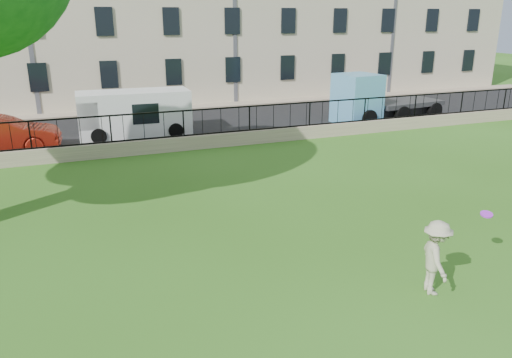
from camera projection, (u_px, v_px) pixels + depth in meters
name	position (u px, v px, depth m)	size (l,w,h in m)	color
ground	(314.00, 280.00, 10.91)	(120.00, 120.00, 0.00)	#306117
retaining_wall	(184.00, 143.00, 21.44)	(50.00, 0.40, 0.60)	gray
iron_railing	(184.00, 124.00, 21.18)	(50.00, 0.05, 1.13)	black
street	(163.00, 128.00, 25.70)	(60.00, 9.00, 0.01)	black
sidewalk	(146.00, 110.00, 30.28)	(60.00, 1.40, 0.12)	gray
man	(435.00, 258.00, 10.20)	(1.03, 0.59, 1.60)	#BAB497
frisbee	(487.00, 214.00, 11.10)	(0.27, 0.27, 0.03)	#B629ED
red_sedan	(1.00, 135.00, 20.92)	(1.62, 4.63, 1.53)	#B02615
white_van	(135.00, 114.00, 23.67)	(5.15, 2.01, 2.16)	white
blue_truck	(387.00, 96.00, 27.40)	(6.22, 2.21, 2.61)	#63B2E8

